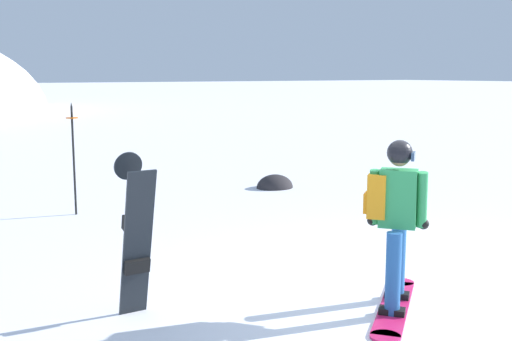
# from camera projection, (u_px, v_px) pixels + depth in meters

# --- Properties ---
(ground_plane) EXTENTS (300.00, 300.00, 0.00)m
(ground_plane) POSITION_uv_depth(u_px,v_px,m) (412.00, 298.00, 6.66)
(ground_plane) COLOR white
(snowboarder_main) EXTENTS (1.47, 1.28, 1.71)m
(snowboarder_main) POSITION_uv_depth(u_px,v_px,m) (394.00, 219.00, 6.27)
(snowboarder_main) COLOR #D11E5B
(snowboarder_main) RESTS_ON ground
(spare_snowboard) EXTENTS (0.28, 0.42, 1.62)m
(spare_snowboard) POSITION_uv_depth(u_px,v_px,m) (136.00, 236.00, 6.03)
(spare_snowboard) COLOR black
(spare_snowboard) RESTS_ON ground
(piste_marker_near) EXTENTS (0.20, 0.20, 1.89)m
(piste_marker_near) POSITION_uv_depth(u_px,v_px,m) (73.00, 151.00, 10.46)
(piste_marker_near) COLOR black
(piste_marker_near) RESTS_ON ground
(rock_dark) EXTENTS (0.79, 0.67, 0.55)m
(rock_dark) POSITION_uv_depth(u_px,v_px,m) (275.00, 188.00, 13.09)
(rock_dark) COLOR #282628
(rock_dark) RESTS_ON ground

